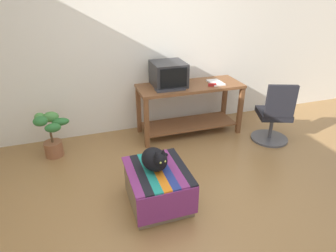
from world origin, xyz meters
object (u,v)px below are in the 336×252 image
(desk, at_px, (190,101))
(tv_monitor, at_px, (168,74))
(potted_plant, at_px, (51,134))
(cat, at_px, (155,159))
(book, at_px, (216,83))
(ottoman_with_blanket, at_px, (158,186))
(keyboard, at_px, (170,89))
(stapler, at_px, (212,85))
(office_chair, at_px, (274,117))

(desk, relative_size, tv_monitor, 3.19)
(tv_monitor, distance_m, potted_plant, 1.74)
(tv_monitor, relative_size, cat, 1.26)
(book, xyz_separation_m, ottoman_with_blanket, (-1.28, -1.31, -0.56))
(book, bearing_deg, desk, 173.53)
(ottoman_with_blanket, bearing_deg, keyboard, 65.83)
(potted_plant, bearing_deg, ottoman_with_blanket, -51.73)
(ottoman_with_blanket, distance_m, potted_plant, 1.67)
(cat, distance_m, stapler, 1.69)
(keyboard, distance_m, potted_plant, 1.65)
(book, height_order, ottoman_with_blanket, book)
(potted_plant, bearing_deg, stapler, -2.48)
(tv_monitor, distance_m, office_chair, 1.59)
(book, distance_m, ottoman_with_blanket, 1.91)
(desk, distance_m, cat, 1.61)
(cat, relative_size, potted_plant, 0.62)
(tv_monitor, bearing_deg, ottoman_with_blanket, -111.81)
(book, bearing_deg, cat, -134.42)
(potted_plant, bearing_deg, tv_monitor, 4.81)
(keyboard, relative_size, potted_plant, 0.66)
(keyboard, relative_size, cat, 1.07)
(tv_monitor, height_order, stapler, tv_monitor)
(tv_monitor, xyz_separation_m, cat, (-0.61, -1.42, -0.40))
(stapler, bearing_deg, cat, 154.84)
(book, bearing_deg, potted_plant, -179.17)
(potted_plant, bearing_deg, book, 0.19)
(potted_plant, distance_m, office_chair, 3.00)
(book, relative_size, office_chair, 0.32)
(desk, height_order, cat, desk)
(ottoman_with_blanket, relative_size, cat, 1.87)
(desk, xyz_separation_m, tv_monitor, (-0.30, 0.08, 0.40))
(tv_monitor, height_order, keyboard, tv_monitor)
(ottoman_with_blanket, bearing_deg, tv_monitor, 67.46)
(desk, bearing_deg, book, -6.38)
(desk, height_order, potted_plant, desk)
(keyboard, bearing_deg, cat, -113.50)
(cat, bearing_deg, keyboard, 53.85)
(ottoman_with_blanket, height_order, cat, cat)
(potted_plant, bearing_deg, office_chair, -11.26)
(book, xyz_separation_m, stapler, (-0.11, -0.10, 0.01))
(potted_plant, xyz_separation_m, office_chair, (2.94, -0.59, 0.06))
(office_chair, bearing_deg, desk, -11.60)
(stapler, bearing_deg, tv_monitor, 87.56)
(book, relative_size, stapler, 2.57)
(desk, relative_size, stapler, 13.70)
(ottoman_with_blanket, xyz_separation_m, cat, (-0.01, 0.03, 0.31))
(book, relative_size, potted_plant, 0.46)
(tv_monitor, distance_m, book, 0.71)
(office_chair, bearing_deg, stapler, -12.74)
(office_chair, height_order, stapler, office_chair)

